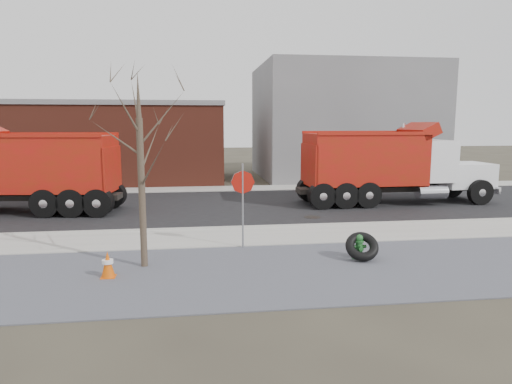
{
  "coord_description": "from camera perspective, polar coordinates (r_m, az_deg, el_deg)",
  "views": [
    {
      "loc": [
        -1.8,
        -14.85,
        3.85
      ],
      "look_at": [
        0.4,
        1.37,
        1.4
      ],
      "focal_mm": 32.0,
      "sensor_mm": 36.0,
      "label": 1
    }
  ],
  "objects": [
    {
      "name": "dump_truck_red_b",
      "position": [
        22.13,
        -27.32,
        2.63
      ],
      "size": [
        9.22,
        3.48,
        3.82
      ],
      "rotation": [
        0.0,
        0.0,
        3.04
      ],
      "color": "black",
      "rests_on": "ground"
    },
    {
      "name": "traffic_cone_near",
      "position": [
        12.18,
        -18.03,
        -8.63
      ],
      "size": [
        0.36,
        0.36,
        0.7
      ],
      "color": "#DA5106",
      "rests_on": "ground"
    },
    {
      "name": "sidewalk",
      "position": [
        15.68,
        -0.89,
        -5.59
      ],
      "size": [
        60.0,
        2.5,
        0.06
      ],
      "primitive_type": "cube",
      "color": "#9E9B93",
      "rests_on": "ground"
    },
    {
      "name": "dump_truck_red_a",
      "position": [
        23.03,
        16.31,
        3.48
      ],
      "size": [
        9.68,
        2.83,
        3.87
      ],
      "rotation": [
        0.0,
        0.0,
        0.02
      ],
      "color": "black",
      "rests_on": "ground"
    },
    {
      "name": "curb",
      "position": [
        16.93,
        -1.41,
        -4.44
      ],
      "size": [
        60.0,
        0.15,
        0.11
      ],
      "primitive_type": "cube",
      "color": "#9E9B93",
      "rests_on": "ground"
    },
    {
      "name": "building_grey",
      "position": [
        34.58,
        10.61,
        8.62
      ],
      "size": [
        12.0,
        10.0,
        8.0
      ],
      "color": "gray",
      "rests_on": "ground"
    },
    {
      "name": "gravel_verge",
      "position": [
        12.12,
        1.25,
        -9.95
      ],
      "size": [
        60.0,
        5.0,
        0.03
      ],
      "primitive_type": "cube",
      "color": "slate",
      "rests_on": "ground"
    },
    {
      "name": "road",
      "position": [
        21.57,
        -2.8,
        -1.75
      ],
      "size": [
        60.0,
        9.4,
        0.02
      ],
      "primitive_type": "cube",
      "color": "black",
      "rests_on": "ground"
    },
    {
      "name": "far_sidewalk",
      "position": [
        27.18,
        -3.83,
        0.42
      ],
      "size": [
        60.0,
        2.0,
        0.06
      ],
      "primitive_type": "cube",
      "color": "#9E9B93",
      "rests_on": "ground"
    },
    {
      "name": "stop_sign",
      "position": [
        13.98,
        -1.67,
        0.14
      ],
      "size": [
        0.72,
        0.06,
        2.66
      ],
      "rotation": [
        0.0,
        0.0,
        -0.43
      ],
      "color": "gray",
      "rests_on": "ground"
    },
    {
      "name": "bare_tree",
      "position": [
        12.34,
        -14.29,
        5.68
      ],
      "size": [
        3.2,
        3.2,
        5.2
      ],
      "color": "#382D23",
      "rests_on": "ground"
    },
    {
      "name": "ground",
      "position": [
        15.45,
        -0.78,
        -5.92
      ],
      "size": [
        120.0,
        120.0,
        0.0
      ],
      "primitive_type": "plane",
      "color": "#383328",
      "rests_on": "ground"
    },
    {
      "name": "truck_tire",
      "position": [
        13.34,
        13.11,
        -6.65
      ],
      "size": [
        1.07,
        1.0,
        0.83
      ],
      "color": "black",
      "rests_on": "ground"
    },
    {
      "name": "fire_hydrant",
      "position": [
        13.47,
        12.76,
        -6.82
      ],
      "size": [
        0.41,
        0.4,
        0.73
      ],
      "rotation": [
        0.0,
        0.0,
        -0.02
      ],
      "color": "#2B722F",
      "rests_on": "ground"
    },
    {
      "name": "building_brick",
      "position": [
        32.91,
        -22.25,
        5.81
      ],
      "size": [
        20.2,
        8.2,
        5.3
      ],
      "color": "maroon",
      "rests_on": "ground"
    }
  ]
}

